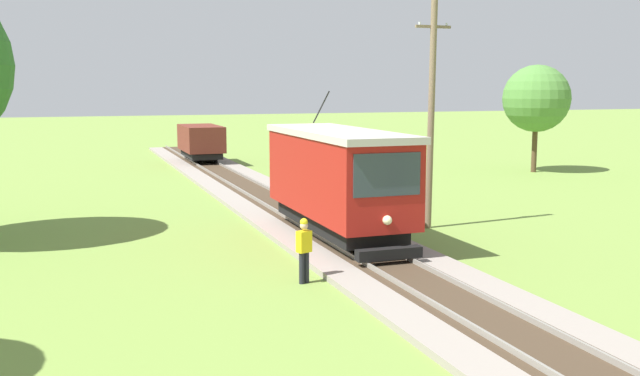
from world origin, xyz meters
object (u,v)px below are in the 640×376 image
object	(u,v)px
utility_pole_mid	(431,113)
track_worker	(304,248)
freight_car	(201,141)
tree_right_near	(537,99)
red_tram	(337,178)

from	to	relation	value
utility_pole_mid	track_worker	bearing A→B (deg)	-140.51
freight_car	tree_right_near	size ratio (longest dim) A/B	0.79
freight_car	utility_pole_mid	size ratio (longest dim) A/B	0.62
utility_pole_mid	tree_right_near	bearing A→B (deg)	42.87
freight_car	tree_right_near	distance (m)	21.93
utility_pole_mid	tree_right_near	xyz separation A→B (m)	(14.50, 13.46, 0.20)
red_tram	track_worker	distance (m)	5.51
utility_pole_mid	red_tram	bearing A→B (deg)	-166.64
freight_car	tree_right_near	world-z (taller)	tree_right_near
utility_pole_mid	track_worker	size ratio (longest dim) A/B	4.71
red_tram	freight_car	world-z (taller)	red_tram
tree_right_near	red_tram	bearing A→B (deg)	-142.14
utility_pole_mid	tree_right_near	world-z (taller)	utility_pole_mid
track_worker	tree_right_near	bearing A→B (deg)	111.00
red_tram	utility_pole_mid	bearing A→B (deg)	13.36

